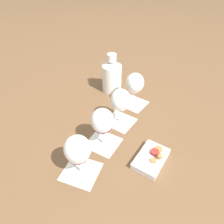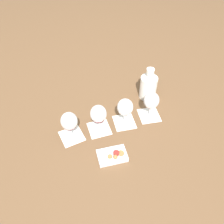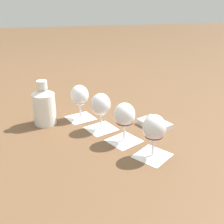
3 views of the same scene
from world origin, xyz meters
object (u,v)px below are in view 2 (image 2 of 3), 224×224
object	(u,v)px
wine_glass_0	(151,102)
wine_glass_2	(98,115)
ceramic_vase	(148,85)
snack_dish	(113,156)
wine_glass_1	(125,108)
wine_glass_3	(69,122)

from	to	relation	value
wine_glass_0	wine_glass_2	xyz separation A→B (m)	(0.26, 0.15, 0.00)
ceramic_vase	snack_dish	xyz separation A→B (m)	(0.14, 0.48, -0.07)
wine_glass_1	wine_glass_2	xyz separation A→B (m)	(0.13, 0.07, 0.00)
wine_glass_1	ceramic_vase	world-z (taller)	ceramic_vase
wine_glass_1	ceramic_vase	distance (m)	0.26
wine_glass_3	ceramic_vase	distance (m)	0.53
wine_glass_1	snack_dish	bearing A→B (deg)	83.66
wine_glass_1	snack_dish	distance (m)	0.26
wine_glass_2	wine_glass_3	distance (m)	0.15
wine_glass_0	wine_glass_2	bearing A→B (deg)	29.19
wine_glass_2	snack_dish	bearing A→B (deg)	121.04
wine_glass_1	wine_glass_2	bearing A→B (deg)	28.84
wine_glass_1	wine_glass_3	xyz separation A→B (m)	(0.26, 0.14, 0.00)
wine_glass_1	ceramic_vase	bearing A→B (deg)	-114.86
wine_glass_2	wine_glass_3	bearing A→B (deg)	29.19
wine_glass_1	wine_glass_2	distance (m)	0.15
wine_glass_2	wine_glass_3	xyz separation A→B (m)	(0.13, 0.07, -0.00)
wine_glass_2	snack_dish	distance (m)	0.22
wine_glass_2	wine_glass_3	world-z (taller)	same
wine_glass_1	wine_glass_2	size ratio (longest dim) A/B	1.00
wine_glass_2	wine_glass_1	bearing A→B (deg)	-151.16
wine_glass_1	wine_glass_3	world-z (taller)	same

